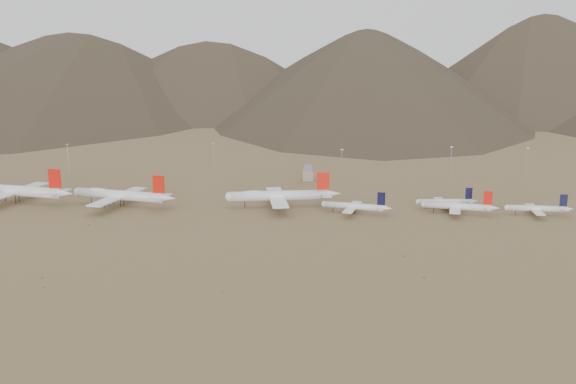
# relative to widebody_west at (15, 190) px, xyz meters

# --- Properties ---
(ground) EXTENTS (3000.00, 3000.00, 0.00)m
(ground) POSITION_rel_widebody_west_xyz_m (154.24, -32.48, -8.17)
(ground) COLOR #997A4F
(ground) RESTS_ON ground
(mountain_ridge) EXTENTS (4400.00, 1000.00, 300.00)m
(mountain_ridge) POSITION_rel_widebody_west_xyz_m (154.24, 867.52, 141.83)
(mountain_ridge) COLOR #473C2B
(mountain_ridge) RESTS_ON ground
(widebody_west) EXTENTS (78.83, 61.76, 23.68)m
(widebody_west) POSITION_rel_widebody_west_xyz_m (0.00, 0.00, 0.00)
(widebody_west) COLOR white
(widebody_west) RESTS_ON ground
(widebody_centre) EXTENTS (71.12, 55.86, 21.43)m
(widebody_centre) POSITION_rel_widebody_west_xyz_m (70.63, -3.89, -0.78)
(widebody_centre) COLOR white
(widebody_centre) RESTS_ON ground
(widebody_east) EXTENTS (72.41, 56.66, 21.72)m
(widebody_east) POSITION_rel_widebody_west_xyz_m (170.46, 2.79, -0.68)
(widebody_east) COLOR white
(widebody_east) RESTS_ON ground
(narrowbody_a) EXTENTS (42.70, 31.40, 14.31)m
(narrowbody_a) POSITION_rel_widebody_west_xyz_m (217.76, -10.13, -3.52)
(narrowbody_a) COLOR white
(narrowbody_a) RESTS_ON ground
(narrowbody_b) EXTENTS (39.28, 28.48, 13.00)m
(narrowbody_b) POSITION_rel_widebody_west_xyz_m (274.28, 8.26, -3.95)
(narrowbody_b) COLOR white
(narrowbody_b) RESTS_ON ground
(narrowbody_c) EXTENTS (45.67, 33.36, 15.20)m
(narrowbody_c) POSITION_rel_widebody_west_xyz_m (279.44, -6.19, -3.23)
(narrowbody_c) COLOR white
(narrowbody_c) RESTS_ON ground
(narrowbody_d) EXTENTS (40.22, 28.79, 13.27)m
(narrowbody_d) POSITION_rel_widebody_west_xyz_m (325.96, -5.02, -3.86)
(narrowbody_d) COLOR white
(narrowbody_d) RESTS_ON ground
(control_tower) EXTENTS (8.00, 8.00, 12.00)m
(control_tower) POSITION_rel_widebody_west_xyz_m (184.24, 87.52, -2.85)
(control_tower) COLOR tan
(control_tower) RESTS_ON ground
(mast_far_west) EXTENTS (2.00, 0.60, 25.70)m
(mast_far_west) POSITION_rel_widebody_west_xyz_m (-1.95, 87.29, 6.04)
(mast_far_west) COLOR gray
(mast_far_west) RESTS_ON ground
(mast_west) EXTENTS (2.00, 0.60, 25.70)m
(mast_west) POSITION_rel_widebody_west_xyz_m (108.82, 102.56, 6.04)
(mast_west) COLOR gray
(mast_west) RESTS_ON ground
(mast_centre) EXTENTS (2.00, 0.60, 25.70)m
(mast_centre) POSITION_rel_widebody_west_xyz_m (209.26, 79.10, 6.04)
(mast_centre) COLOR gray
(mast_centre) RESTS_ON ground
(mast_east) EXTENTS (2.00, 0.60, 25.70)m
(mast_east) POSITION_rel_widebody_west_xyz_m (291.33, 98.95, 6.04)
(mast_east) COLOR gray
(mast_east) RESTS_ON ground
(mast_far_east) EXTENTS (2.00, 0.60, 25.70)m
(mast_far_east) POSITION_rel_widebody_west_xyz_m (346.37, 96.70, 6.04)
(mast_far_east) COLOR gray
(mast_far_east) RESTS_ON ground
(desert_scrub) EXTENTS (429.83, 161.76, 0.97)m
(desert_scrub) POSITION_rel_widebody_west_xyz_m (134.49, -109.83, -7.82)
(desert_scrub) COLOR brown
(desert_scrub) RESTS_ON ground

